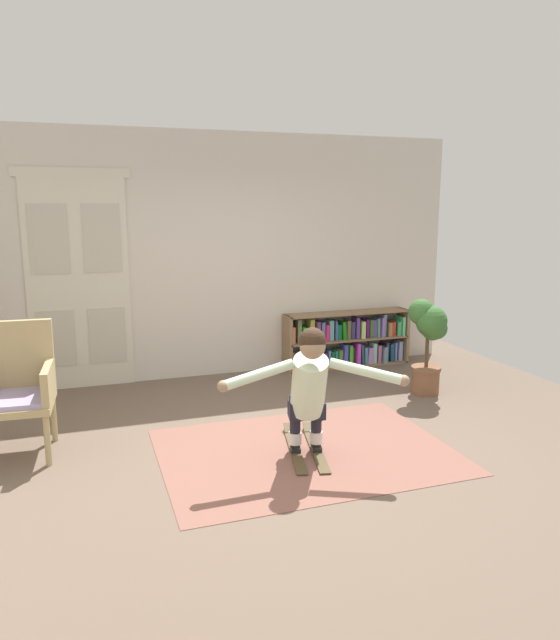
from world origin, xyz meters
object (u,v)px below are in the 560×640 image
bookshelf (346,341)px  person_skier (309,383)px  skis_pair (305,447)px  wicker_chair (15,386)px  potted_plant (429,334)px

bookshelf → person_skier: bearing=-121.0°
skis_pair → person_skier: size_ratio=0.68×
person_skier → wicker_chair: bearing=157.3°
person_skier → bookshelf: bearing=59.0°
bookshelf → person_skier: (-1.52, -2.53, 0.33)m
wicker_chair → skis_pair: (2.30, -0.74, -0.56)m
bookshelf → potted_plant: potted_plant is taller
potted_plant → person_skier: bearing=-147.8°
bookshelf → wicker_chair: (-3.77, -1.59, 0.25)m
bookshelf → person_skier: size_ratio=1.16×
skis_pair → person_skier: bearing=-102.9°
person_skier → skis_pair: bearing=77.1°
bookshelf → wicker_chair: 4.10m
potted_plant → person_skier: 2.20m
wicker_chair → potted_plant: wicker_chair is taller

